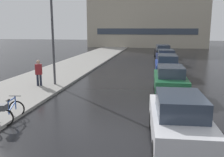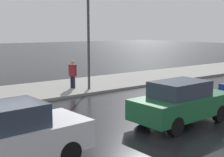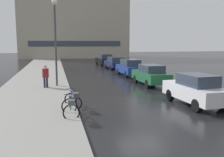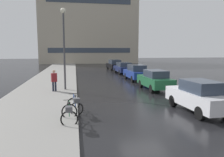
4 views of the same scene
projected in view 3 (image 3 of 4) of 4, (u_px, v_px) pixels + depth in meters
name	position (u px, v px, depth m)	size (l,w,h in m)	color
ground_plane	(142.00, 104.00, 13.61)	(140.00, 140.00, 0.00)	black
sidewalk_kerb	(39.00, 80.00, 21.91)	(4.80, 60.00, 0.14)	gray
bicycle_nearest	(70.00, 107.00, 10.93)	(0.76, 1.44, 1.00)	black
bicycle_second	(74.00, 99.00, 12.54)	(0.84, 1.45, 0.96)	black
car_white	(195.00, 90.00, 13.21)	(1.94, 4.16, 1.66)	silver
car_green	(151.00, 75.00, 19.38)	(1.83, 4.12, 1.60)	#1E6038
car_blue	(130.00, 67.00, 24.75)	(1.84, 4.36, 1.65)	navy
car_navy	(115.00, 63.00, 31.13)	(2.11, 4.17, 1.50)	navy
car_black	(105.00, 59.00, 36.65)	(2.22, 4.43, 1.60)	black
pedestrian	(46.00, 76.00, 17.59)	(0.45, 0.35, 1.74)	#1E2333
streetlamp	(55.00, 31.00, 17.89)	(0.40, 0.40, 6.32)	#424247
building_facade_main	(73.00, 19.00, 54.71)	(22.61, 10.58, 16.93)	#B2A893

